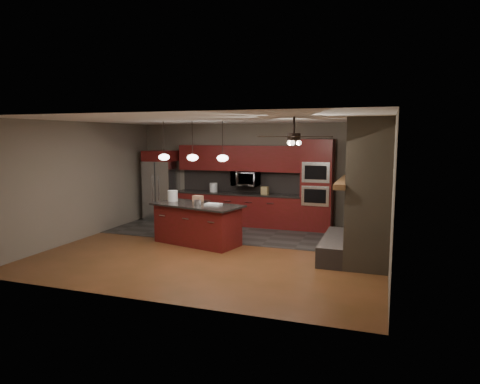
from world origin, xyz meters
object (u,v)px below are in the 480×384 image
at_px(paint_can, 198,202).
at_px(microwave, 246,178).
at_px(kitchen_island, 197,224).
at_px(white_bucket, 173,196).
at_px(oven_tower, 317,185).
at_px(refrigerator, 161,186).
at_px(paint_tray, 213,204).
at_px(cardboard_box, 198,199).
at_px(counter_bucket, 214,187).
at_px(counter_box, 265,190).

bearing_deg(paint_can, microwave, 82.10).
height_order(kitchen_island, white_bucket, white_bucket).
distance_m(oven_tower, refrigerator, 4.53).
distance_m(kitchen_island, white_bucket, 0.97).
bearing_deg(white_bucket, kitchen_island, -17.13).
xyz_separation_m(oven_tower, paint_tray, (-1.97, -2.28, -0.25)).
bearing_deg(oven_tower, refrigerator, -179.07).
relative_size(white_bucket, cardboard_box, 1.16).
relative_size(kitchen_island, cardboard_box, 10.22).
height_order(microwave, white_bucket, microwave).
height_order(counter_bucket, counter_box, counter_bucket).
bearing_deg(counter_box, paint_tray, -97.89).
xyz_separation_m(refrigerator, paint_tray, (2.57, -2.21, -0.08)).
bearing_deg(counter_bucket, refrigerator, -177.13).
xyz_separation_m(kitchen_island, cardboard_box, (-0.15, 0.37, 0.52)).
xyz_separation_m(paint_tray, cardboard_box, (-0.55, 0.36, 0.05)).
bearing_deg(white_bucket, counter_box, 49.71).
height_order(white_bucket, paint_can, white_bucket).
xyz_separation_m(paint_can, counter_box, (0.92, 2.33, 0.03)).
relative_size(refrigerator, paint_can, 12.67).
xyz_separation_m(refrigerator, counter_bucket, (1.62, 0.08, 0.00)).
relative_size(oven_tower, refrigerator, 1.17).
relative_size(refrigerator, white_bucket, 7.98).
bearing_deg(cardboard_box, paint_can, -55.03).
height_order(refrigerator, white_bucket, refrigerator).
xyz_separation_m(paint_tray, counter_box, (0.57, 2.24, 0.07)).
distance_m(counter_bucket, counter_box, 1.52).
height_order(paint_can, counter_bucket, counter_bucket).
distance_m(oven_tower, kitchen_island, 3.37).
bearing_deg(paint_can, refrigerator, 133.97).
bearing_deg(oven_tower, paint_tray, -130.74).
xyz_separation_m(refrigerator, cardboard_box, (2.02, -1.85, -0.03)).
xyz_separation_m(refrigerator, white_bucket, (1.43, -1.99, 0.03)).
relative_size(paint_tray, counter_box, 1.71).
xyz_separation_m(microwave, counter_bucket, (-0.94, -0.05, -0.28)).
xyz_separation_m(oven_tower, counter_bucket, (-2.91, 0.01, -0.17)).
bearing_deg(white_bucket, microwave, 61.96).
height_order(oven_tower, white_bucket, oven_tower).
relative_size(kitchen_island, white_bucket, 8.81).
bearing_deg(paint_can, counter_box, 68.46).
height_order(microwave, paint_can, microwave).
bearing_deg(paint_tray, counter_box, 78.47).
relative_size(microwave, counter_box, 3.52).
distance_m(white_bucket, paint_can, 0.85).
height_order(paint_tray, counter_box, counter_box).
bearing_deg(white_bucket, counter_bucket, 84.67).
relative_size(kitchen_island, paint_tray, 6.33).
xyz_separation_m(kitchen_island, white_bucket, (-0.74, 0.23, 0.58)).
relative_size(microwave, counter_bucket, 2.94).
bearing_deg(oven_tower, counter_bucket, 179.85).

